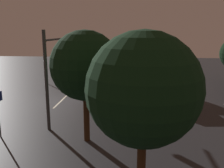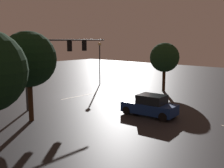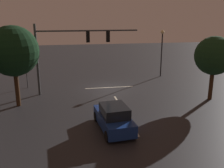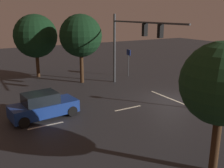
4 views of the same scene
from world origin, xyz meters
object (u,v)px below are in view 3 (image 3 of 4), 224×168
object	(u,v)px
route_sign	(26,68)
tree_right_far	(13,51)
street_lamp_left_kerb	(162,45)
traffic_signal_assembly	(71,45)
car_approaching	(114,118)
tree_left_near	(214,56)

from	to	relation	value
route_sign	tree_right_far	xyz separation A→B (m)	(-0.02, 5.49, 2.45)
tree_right_far	street_lamp_left_kerb	bearing A→B (deg)	-152.79
street_lamp_left_kerb	traffic_signal_assembly	bearing A→B (deg)	24.94
car_approaching	tree_right_far	world-z (taller)	tree_right_far
tree_left_near	car_approaching	bearing A→B (deg)	25.45
tree_left_near	route_sign	bearing A→B (deg)	-21.86
traffic_signal_assembly	car_approaching	world-z (taller)	traffic_signal_assembly
car_approaching	tree_left_near	distance (m)	11.15
street_lamp_left_kerb	route_sign	size ratio (longest dim) A/B	1.90
tree_right_far	route_sign	bearing A→B (deg)	-89.78
traffic_signal_assembly	street_lamp_left_kerb	distance (m)	11.99
street_lamp_left_kerb	car_approaching	bearing A→B (deg)	58.57
traffic_signal_assembly	route_sign	world-z (taller)	traffic_signal_assembly
traffic_signal_assembly	street_lamp_left_kerb	size ratio (longest dim) A/B	1.71
car_approaching	tree_right_far	distance (m)	9.86
traffic_signal_assembly	tree_right_far	size ratio (longest dim) A/B	1.45
car_approaching	street_lamp_left_kerb	size ratio (longest dim) A/B	0.80
street_lamp_left_kerb	tree_left_near	bearing A→B (deg)	97.88
car_approaching	street_lamp_left_kerb	xyz separation A→B (m)	(-8.39, -13.73, 3.07)
tree_left_near	tree_right_far	xyz separation A→B (m)	(16.68, -1.21, 0.64)
tree_right_far	tree_left_near	bearing A→B (deg)	175.85
car_approaching	route_sign	bearing A→B (deg)	-58.05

